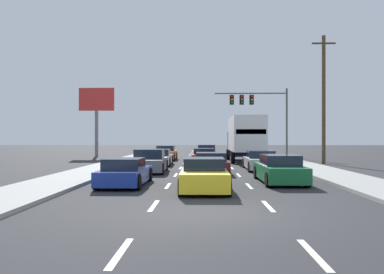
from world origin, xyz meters
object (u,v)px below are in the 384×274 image
car_tan (206,152)px  traffic_signal_mast (254,105)px  car_orange (166,153)px  box_truck (245,136)px  car_silver (260,161)px  car_white (158,158)px  utility_pole_mid (324,98)px  roadside_billboard (97,108)px  car_green (280,170)px  car_blue (125,173)px  car_red (204,157)px  car_maroon (211,163)px  car_gray (149,162)px  car_yellow (204,175)px

car_tan → traffic_signal_mast: traffic_signal_mast is taller
car_orange → car_tan: bearing=22.4°
box_truck → car_silver: box_truck is taller
car_white → utility_pole_mid: bearing=9.0°
car_orange → roadside_billboard: 11.39m
car_tan → car_green: bearing=-81.1°
car_blue → traffic_signal_mast: traffic_signal_mast is taller
utility_pole_mid → roadside_billboard: size_ratio=1.35×
car_red → car_maroon: bearing=-87.2°
car_silver → car_green: 7.25m
car_gray → car_red: car_gray is taller
car_silver → roadside_billboard: roadside_billboard is taller
car_red → car_blue: bearing=-104.0°
box_truck → car_maroon: bearing=-106.1°
car_gray → utility_pole_mid: utility_pole_mid is taller
car_gray → car_tan: (3.45, 14.61, 0.01)m
roadside_billboard → car_red: bearing=-47.9°
utility_pole_mid → car_maroon: bearing=-136.6°
car_red → roadside_billboard: (-11.43, 12.66, 4.60)m
car_gray → car_green: size_ratio=0.92×
car_yellow → traffic_signal_mast: 26.35m
car_tan → car_white: bearing=-112.6°
car_blue → car_tan: 21.41m
car_maroon → traffic_signal_mast: size_ratio=0.59×
traffic_signal_mast → car_green: bearing=-94.2°
car_orange → car_green: size_ratio=0.93×
car_maroon → utility_pole_mid: bearing=43.4°
car_gray → car_maroon: car_gray is taller
car_blue → car_silver: size_ratio=0.93×
car_red → roadside_billboard: size_ratio=0.55×
utility_pole_mid → traffic_signal_mast: bearing=113.6°
roadside_billboard → car_blue: bearing=-73.0°
car_orange → car_silver: 13.11m
utility_pole_mid → car_white: bearing=-171.0°
car_white → traffic_signal_mast: size_ratio=0.56×
car_maroon → roadside_billboard: bearing=120.4°
car_tan → box_truck: bearing=-55.3°
car_maroon → car_white: bearing=120.1°
box_truck → car_green: 15.43m
traffic_signal_mast → utility_pole_mid: size_ratio=0.74×
car_orange → car_yellow: car_orange is taller
car_blue → car_tan: car_tan is taller
car_orange → box_truck: bearing=-24.0°
box_truck → roadside_billboard: 17.96m
car_blue → car_red: (3.39, 13.60, 0.02)m
traffic_signal_mast → car_maroon: bearing=-104.6°
car_maroon → traffic_signal_mast: 19.08m
car_orange → car_silver: (6.92, -11.13, -0.04)m
car_gray → roadside_billboard: (-8.23, 19.78, 4.56)m
car_tan → car_maroon: (0.12, -14.94, -0.07)m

